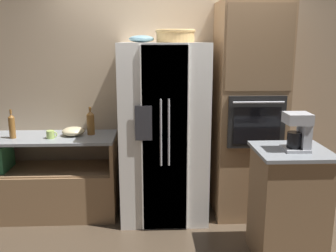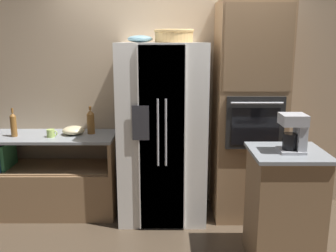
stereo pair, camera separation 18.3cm
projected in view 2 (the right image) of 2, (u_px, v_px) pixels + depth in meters
name	position (u px, v px, depth m)	size (l,w,h in m)	color
ground_plane	(172.00, 217.00, 4.10)	(20.00, 20.00, 0.00)	#4C3D2D
wall_back	(172.00, 84.00, 4.24)	(12.00, 0.06, 2.80)	tan
counter_left	(53.00, 184.00, 4.17)	(1.41, 0.59, 0.89)	#93704C
refrigerator	(164.00, 133.00, 3.95)	(0.90, 0.76, 1.87)	white
wall_oven	(250.00, 113.00, 3.95)	(0.69, 0.70, 2.27)	#93704C
island_counter	(285.00, 207.00, 3.19)	(0.61, 0.58, 1.00)	#93704C
wicker_basket	(176.00, 35.00, 3.68)	(0.40, 0.40, 0.13)	tan
fruit_bowl	(142.00, 39.00, 3.69)	(0.25, 0.25, 0.07)	#668C99
bottle_tall	(92.00, 122.00, 4.08)	(0.08, 0.08, 0.30)	brown
bottle_short	(15.00, 124.00, 3.96)	(0.06, 0.06, 0.31)	brown
mug	(53.00, 133.00, 3.95)	(0.11, 0.08, 0.08)	#B2D166
mixing_bowl	(75.00, 130.00, 4.06)	(0.24, 0.24, 0.09)	beige
coffee_maker	(297.00, 132.00, 3.02)	(0.20, 0.19, 0.32)	#B2B2B7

